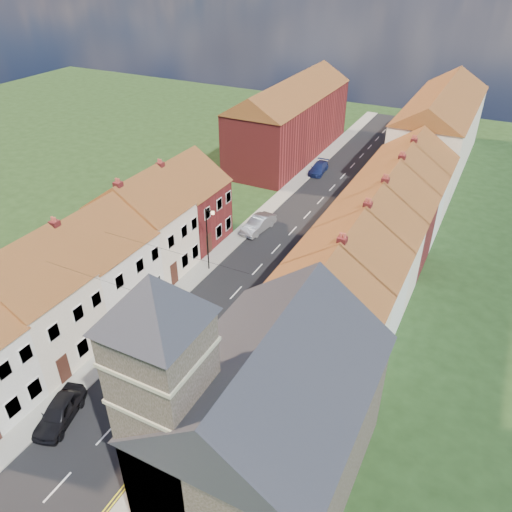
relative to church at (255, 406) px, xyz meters
The scene contains 23 objects.
ground 11.54m from the church, 160.45° to the right, with size 160.00×160.00×0.00m, color #2A4B20.
road 28.87m from the church, 109.33° to the left, with size 7.00×90.00×0.02m, color black.
pavement_left 30.57m from the church, 117.29° to the left, with size 1.80×90.00×0.12m, color #ADAA9E.
pavement_right 27.75m from the church, 100.53° to the left, with size 1.80×90.00×0.12m, color #ADAA9E.
church is the anchor object (origin of this frame).
cottage_r_tudor 9.48m from the church, 90.57° to the left, with size 8.30×5.20×9.00m.
cottage_r_white_near 14.84m from the church, 90.23° to the left, with size 8.30×6.00×9.00m.
cottage_r_cream_mid 20.22m from the church, 90.17° to the left, with size 8.30×5.20×9.00m.
cottage_r_pink 25.61m from the church, 90.13° to the left, with size 8.30×6.00×9.00m.
cottage_r_white_far 31.00m from the church, 90.11° to the left, with size 8.30×5.20×9.00m.
cottage_r_cream_far 36.40m from the church, 90.09° to the left, with size 8.30×6.00×9.00m.
cottage_l_cream 18.84m from the church, behind, with size 8.30×6.30×9.10m.
cottage_l_white 20.61m from the church, 155.20° to the left, with size 8.30×6.90×8.80m.
cottage_l_brick_mid 23.81m from the church, 141.73° to the left, with size 8.30×5.70×9.10m.
cottage_l_pink 27.78m from the church, 132.28° to the left, with size 8.30×6.30×8.80m.
block_right_far 51.68m from the church, 90.07° to the left, with size 8.30×24.20×10.50m.
block_left_far 50.27m from the church, 111.79° to the left, with size 8.30×24.20×10.50m.
lamppost 21.38m from the church, 128.30° to the left, with size 0.88×0.15×6.00m.
car_near 13.70m from the church, behind, with size 1.73×4.30×1.46m, color black.
car_mid 28.62m from the church, 116.49° to the left, with size 1.59×4.57×1.51m, color #929598.
car_far 44.42m from the church, 106.54° to the left, with size 1.76×4.32×1.26m, color navy.
pedestrian_left 14.25m from the church, 166.79° to the left, with size 0.68×0.45×1.88m, color black.
pedestrian_right 7.54m from the church, 153.67° to the left, with size 0.92×0.72×1.90m, color black.
Camera 1 is at (17.01, -11.54, 25.08)m, focal length 35.00 mm.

